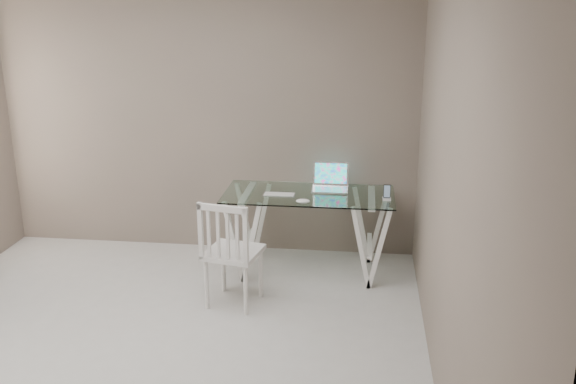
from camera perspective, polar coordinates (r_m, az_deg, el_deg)
name	(u,v)px	position (r m, az deg, el deg)	size (l,w,h in m)	color
room	(105,119)	(4.03, -15.95, 6.22)	(4.50, 4.52, 2.71)	#B2AFAA
desk	(309,232)	(5.78, 1.84, -3.59)	(1.50, 0.70, 0.75)	silver
chair	(230,249)	(5.12, -5.22, -5.09)	(0.49, 0.49, 0.91)	silver
laptop	(330,183)	(5.81, 3.77, 0.84)	(0.32, 0.28, 0.22)	silver
keyboard	(279,194)	(5.62, -0.79, -0.22)	(0.28, 0.12, 0.01)	silver
mouse	(303,201)	(5.40, 1.33, -0.82)	(0.12, 0.07, 0.04)	white
phone_dock	(387,196)	(5.55, 8.78, -0.32)	(0.07, 0.07, 0.13)	white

